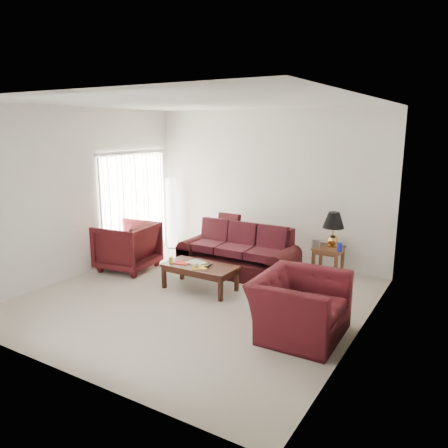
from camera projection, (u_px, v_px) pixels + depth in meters
name	position (u px, v px, depth m)	size (l,w,h in m)	color
floor	(196.00, 299.00, 6.91)	(5.00, 5.00, 0.00)	beige
blinds	(135.00, 205.00, 8.98)	(0.10, 2.00, 2.16)	silver
sofa	(238.00, 251.00, 7.97)	(2.16, 0.93, 0.89)	black
throw_pillow	(229.00, 225.00, 8.84)	(0.46, 0.13, 0.46)	black
end_table	(328.00, 262.00, 7.91)	(0.50, 0.50, 0.55)	#451C17
table_lamp	(333.00, 230.00, 7.79)	(0.38, 0.38, 0.64)	#B88539
clock	(316.00, 244.00, 7.81)	(0.14, 0.05, 0.14)	silver
blue_canister	(340.00, 247.00, 7.56)	(0.09, 0.09, 0.15)	navy
picture_frame	(324.00, 240.00, 7.99)	(0.13, 0.02, 0.16)	silver
floor_lamp	(171.00, 213.00, 9.67)	(0.26, 0.26, 1.58)	white
armchair_left	(127.00, 246.00, 8.25)	(0.97, 1.00, 0.91)	#3B0D11
armchair_right	(300.00, 306.00, 5.64)	(1.22, 1.07, 0.79)	#400E14
coffee_table	(200.00, 277.00, 7.26)	(1.22, 0.61, 0.43)	black
magazine_red	(182.00, 263.00, 7.32)	(0.26, 0.20, 0.01)	red
magazine_white	(196.00, 263.00, 7.32)	(0.30, 0.23, 0.02)	white
magazine_orange	(200.00, 267.00, 7.07)	(0.26, 0.19, 0.01)	#F3A91C
remote_a	(197.00, 266.00, 7.09)	(0.05, 0.16, 0.02)	black
remote_b	(208.00, 266.00, 7.10)	(0.05, 0.17, 0.02)	black
yellow_glass	(171.00, 260.00, 7.30)	(0.07, 0.07, 0.11)	gold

